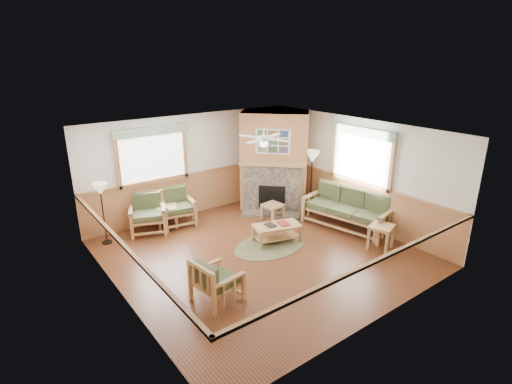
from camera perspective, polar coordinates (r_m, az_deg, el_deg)
floor at (r=8.91m, az=0.65°, el=-8.74°), size 6.00×6.00×0.01m
ceiling at (r=8.01m, az=0.72°, el=8.62°), size 6.00×6.00×0.01m
wall_back at (r=10.79m, az=-9.08°, el=3.81°), size 6.00×0.02×2.70m
wall_front at (r=6.44m, az=17.30°, el=-7.74°), size 6.00×0.02×2.70m
wall_left at (r=7.08m, az=-19.06°, el=-5.41°), size 0.02×6.00×2.70m
wall_right at (r=10.38m, az=13.96°, el=2.86°), size 0.02×6.00×2.70m
wainscot at (r=8.66m, az=0.66°, el=-5.50°), size 6.00×6.00×1.10m
fireplace at (r=11.11m, az=2.65°, el=4.50°), size 3.11×3.11×2.70m
window_back at (r=10.05m, az=-14.93°, el=9.18°), size 1.90×0.16×1.50m
window_right at (r=9.97m, az=15.25°, el=9.07°), size 0.16×1.90×1.50m
ceiling_fan at (r=8.43m, az=1.10°, el=8.88°), size 1.59×1.59×0.36m
sofa at (r=10.19m, az=12.87°, el=-2.46°), size 2.28×1.32×0.98m
armchair_back_left at (r=10.09m, az=-15.22°, el=-3.04°), size 1.08×1.08×0.93m
armchair_back_right at (r=10.36m, az=-11.29°, el=-2.13°), size 0.96×0.96×0.93m
armchair_left at (r=7.21m, az=-5.63°, el=-12.38°), size 0.81×0.81×0.81m
coffee_table at (r=9.34m, az=3.01°, el=-5.91°), size 1.17×0.81×0.42m
end_table_chairs at (r=10.33m, az=-12.54°, el=-3.43°), size 0.62×0.61×0.55m
end_table_sofa at (r=9.40m, az=17.37°, el=-6.16°), size 0.63×0.62×0.57m
footstool at (r=10.59m, az=2.39°, el=-2.80°), size 0.53×0.53×0.41m
braided_rug at (r=9.21m, az=1.95°, el=-7.70°), size 2.09×2.09×0.01m
floor_lamp_left at (r=9.70m, az=-20.98°, el=-2.90°), size 0.44×0.44×1.46m
floor_lamp_right at (r=10.88m, az=7.89°, el=1.41°), size 0.53×0.53×1.75m
book_red at (r=9.29m, az=3.95°, el=-4.42°), size 0.29×0.35×0.03m
book_dark at (r=9.20m, az=2.03°, el=-4.66°), size 0.22×0.29×0.03m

